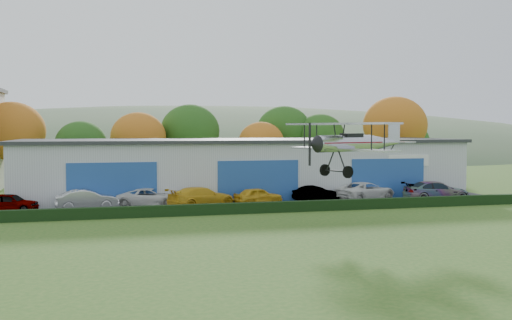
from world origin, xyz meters
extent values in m
plane|color=#2B591C|center=(0.00, 0.00, 0.00)|extent=(300.00, 300.00, 0.00)
cube|color=black|center=(3.00, 21.00, 0.03)|extent=(48.00, 9.00, 0.05)
cube|color=black|center=(3.00, 16.20, 0.40)|extent=(46.00, 0.60, 0.80)
cube|color=#B2B7BC|center=(5.00, 28.00, 2.50)|extent=(40.00, 12.00, 5.00)
cube|color=#2D3033|center=(5.00, 28.00, 5.15)|extent=(40.60, 12.60, 0.30)
cube|color=#234D9B|center=(-7.00, 21.95, 1.80)|extent=(7.00, 0.12, 3.60)
cube|color=#234D9B|center=(5.00, 21.95, 1.80)|extent=(7.00, 0.12, 3.60)
cube|color=#234D9B|center=(17.00, 21.95, 1.80)|extent=(7.00, 0.12, 3.60)
cylinder|color=#3D2614|center=(-17.00, 40.00, 1.57)|extent=(0.36, 0.36, 3.15)
ellipsoid|color=#AB4E15|center=(-17.00, 40.00, 6.03)|extent=(6.84, 6.84, 6.16)
cylinder|color=#3D2614|center=(-10.00, 38.00, 1.22)|extent=(0.36, 0.36, 2.45)
ellipsoid|color=#1E4C14|center=(-10.00, 38.00, 4.69)|extent=(5.32, 5.32, 4.79)
cylinder|color=#3D2614|center=(-4.00, 40.00, 1.40)|extent=(0.36, 0.36, 2.80)
ellipsoid|color=#AB4E15|center=(-4.00, 40.00, 5.36)|extent=(6.08, 6.08, 5.47)
cylinder|color=#3D2614|center=(2.00, 42.00, 1.57)|extent=(0.36, 0.36, 3.15)
ellipsoid|color=#1E4C14|center=(2.00, 42.00, 6.03)|extent=(6.84, 6.84, 6.16)
cylinder|color=#3D2614|center=(10.00, 40.00, 1.22)|extent=(0.36, 0.36, 2.45)
ellipsoid|color=#AB4E15|center=(10.00, 40.00, 4.69)|extent=(5.32, 5.32, 4.79)
cylinder|color=#3D2614|center=(18.00, 42.00, 1.40)|extent=(0.36, 0.36, 2.80)
ellipsoid|color=#1E4C14|center=(18.00, 42.00, 5.36)|extent=(6.08, 6.08, 5.47)
cylinder|color=#3D2614|center=(26.00, 38.00, 1.75)|extent=(0.36, 0.36, 3.50)
ellipsoid|color=#AB4E15|center=(26.00, 38.00, 6.70)|extent=(7.60, 7.60, 6.84)
cylinder|color=#3D2614|center=(30.00, 42.00, 1.22)|extent=(0.36, 0.36, 2.45)
ellipsoid|color=#1E4C14|center=(30.00, 42.00, 4.69)|extent=(5.32, 5.32, 4.79)
cylinder|color=#3D2614|center=(14.00, 44.00, 1.57)|extent=(0.36, 0.36, 3.15)
ellipsoid|color=#1E4C14|center=(14.00, 44.00, 6.03)|extent=(6.84, 6.84, 6.16)
ellipsoid|color=#4C6642|center=(20.00, 140.00, -15.40)|extent=(320.00, 196.00, 56.00)
ellipsoid|color=#4C6642|center=(90.00, 140.00, -9.90)|extent=(240.00, 126.00, 36.00)
imported|color=gray|center=(-14.48, 21.24, 0.74)|extent=(4.33, 2.58, 1.38)
imported|color=silver|center=(-8.92, 20.96, 0.83)|extent=(4.89, 2.26, 1.55)
imported|color=silver|center=(-4.03, 21.46, 0.78)|extent=(5.71, 3.72, 1.46)
imported|color=gold|center=(-0.17, 20.01, 0.86)|extent=(6.02, 4.26, 1.62)
imported|color=gold|center=(4.62, 20.60, 0.75)|extent=(4.40, 2.70, 1.40)
imported|color=gray|center=(9.95, 21.57, 0.72)|extent=(4.10, 1.54, 1.34)
imported|color=silver|center=(14.48, 21.22, 0.84)|extent=(6.25, 4.56, 1.58)
imported|color=gray|center=(20.26, 19.31, 0.88)|extent=(5.96, 2.98, 1.66)
cylinder|color=silver|center=(6.75, 7.67, 5.37)|extent=(4.45, 2.47, 1.03)
cone|color=silver|center=(9.99, 8.85, 5.37)|extent=(2.73, 1.84, 1.03)
cone|color=black|center=(4.43, 6.82, 5.37)|extent=(0.89, 1.17, 1.03)
cube|color=maroon|center=(7.08, 7.79, 5.43)|extent=(4.89, 2.65, 0.07)
cube|color=black|center=(7.29, 7.87, 5.85)|extent=(1.53, 1.12, 0.29)
cube|color=silver|center=(6.54, 7.59, 5.03)|extent=(4.19, 8.26, 0.11)
cube|color=silver|center=(6.32, 7.51, 6.58)|extent=(4.46, 8.73, 0.11)
cylinder|color=black|center=(7.08, 4.61, 5.81)|extent=(0.09, 0.09, 1.49)
cylinder|color=black|center=(8.05, 4.96, 5.81)|extent=(0.09, 0.09, 1.49)
cylinder|color=black|center=(5.02, 10.21, 5.81)|extent=(0.09, 0.09, 1.49)
cylinder|color=black|center=(5.99, 10.57, 5.81)|extent=(0.09, 0.09, 1.49)
cylinder|color=black|center=(6.46, 7.13, 6.17)|extent=(0.15, 0.26, 0.86)
cylinder|color=black|center=(6.18, 7.89, 6.17)|extent=(0.15, 0.26, 0.86)
cylinder|color=black|center=(6.27, 6.97, 4.39)|extent=(0.35, 0.78, 1.41)
cylinder|color=black|center=(5.94, 7.89, 4.39)|extent=(0.35, 0.78, 1.41)
cylinder|color=black|center=(6.10, 7.43, 3.71)|extent=(0.83, 2.08, 0.08)
cylinder|color=black|center=(6.46, 6.46, 3.71)|extent=(0.75, 0.40, 0.73)
cylinder|color=black|center=(5.75, 8.40, 3.71)|extent=(0.75, 0.40, 0.73)
cylinder|color=black|center=(10.74, 9.13, 5.08)|extent=(0.42, 0.21, 0.48)
cube|color=silver|center=(10.74, 9.13, 5.43)|extent=(2.00, 3.16, 0.07)
cube|color=silver|center=(10.85, 9.17, 6.00)|extent=(0.99, 0.42, 1.26)
cube|color=black|center=(4.14, 6.71, 5.37)|extent=(0.11, 0.15, 2.53)
camera|label=1|loc=(-7.39, -25.74, 6.28)|focal=41.12mm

